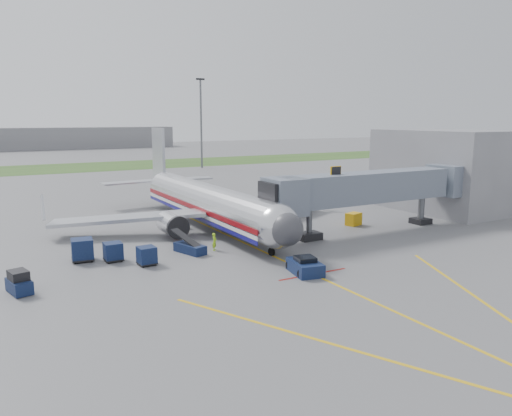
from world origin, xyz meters
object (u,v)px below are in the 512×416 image
baggage_tug (19,283)px  ramp_worker (214,242)px  pushback_tug (305,266)px  airliner (208,202)px  belt_loader (190,248)px

baggage_tug → ramp_worker: bearing=12.7°
pushback_tug → ramp_worker: (-3.15, 9.33, 0.24)m
ramp_worker → pushback_tug: bearing=-117.6°
airliner → belt_loader: (-5.75, -9.11, -2.19)m
pushback_tug → ramp_worker: ramp_worker is taller
airliner → pushback_tug: 18.87m
pushback_tug → baggage_tug: bearing=163.1°
baggage_tug → belt_loader: 14.19m
pushback_tug → ramp_worker: 9.85m
pushback_tug → belt_loader: (-5.36, 9.63, -0.09)m
airliner → belt_loader: 11.00m
ramp_worker → belt_loader: bearing=125.9°
pushback_tug → belt_loader: 11.03m
airliner → ramp_worker: (-3.54, -9.42, -1.87)m
belt_loader → airliner: bearing=57.8°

